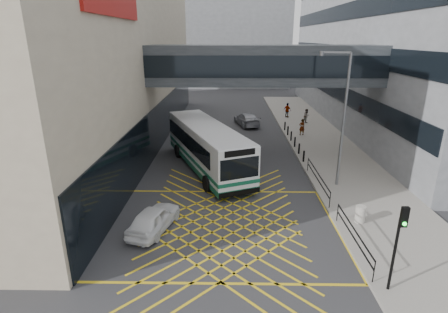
{
  "coord_description": "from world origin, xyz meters",
  "views": [
    {
      "loc": [
        0.32,
        -16.32,
        9.55
      ],
      "look_at": [
        0.0,
        4.0,
        2.6
      ],
      "focal_mm": 28.0,
      "sensor_mm": 36.0,
      "label": 1
    }
  ],
  "objects_px": {
    "street_lamp": "(341,113)",
    "pedestrian_c": "(287,110)",
    "litter_bin": "(360,214)",
    "pedestrian_a": "(302,127)",
    "bus": "(206,145)",
    "car_silver": "(247,119)",
    "traffic_light": "(399,237)",
    "car_dark": "(202,147)",
    "pedestrian_b": "(307,116)",
    "car_white": "(154,218)"
  },
  "relations": [
    {
      "from": "street_lamp",
      "to": "pedestrian_c",
      "type": "xyz_separation_m",
      "value": [
        0.08,
        20.78,
        -4.02
      ]
    },
    {
      "from": "litter_bin",
      "to": "pedestrian_a",
      "type": "distance_m",
      "value": 17.62
    },
    {
      "from": "bus",
      "to": "car_silver",
      "type": "distance_m",
      "value": 14.44
    },
    {
      "from": "pedestrian_a",
      "to": "traffic_light",
      "type": "bearing_deg",
      "value": 71.05
    },
    {
      "from": "car_dark",
      "to": "litter_bin",
      "type": "distance_m",
      "value": 14.84
    },
    {
      "from": "street_lamp",
      "to": "pedestrian_b",
      "type": "height_order",
      "value": "street_lamp"
    },
    {
      "from": "bus",
      "to": "pedestrian_c",
      "type": "relative_size",
      "value": 6.96
    },
    {
      "from": "car_silver",
      "to": "car_dark",
      "type": "bearing_deg",
      "value": 53.55
    },
    {
      "from": "car_white",
      "to": "traffic_light",
      "type": "bearing_deg",
      "value": 171.03
    },
    {
      "from": "car_dark",
      "to": "pedestrian_a",
      "type": "relative_size",
      "value": 2.96
    },
    {
      "from": "car_white",
      "to": "pedestrian_b",
      "type": "height_order",
      "value": "pedestrian_b"
    },
    {
      "from": "car_dark",
      "to": "litter_bin",
      "type": "height_order",
      "value": "car_dark"
    },
    {
      "from": "litter_bin",
      "to": "pedestrian_c",
      "type": "bearing_deg",
      "value": 89.7
    },
    {
      "from": "car_dark",
      "to": "pedestrian_a",
      "type": "distance_m",
      "value": 11.4
    },
    {
      "from": "pedestrian_b",
      "to": "pedestrian_a",
      "type": "bearing_deg",
      "value": -142.27
    },
    {
      "from": "car_dark",
      "to": "litter_bin",
      "type": "relative_size",
      "value": 5.28
    },
    {
      "from": "litter_bin",
      "to": "pedestrian_c",
      "type": "xyz_separation_m",
      "value": [
        0.14,
        25.9,
        0.42
      ]
    },
    {
      "from": "street_lamp",
      "to": "car_white",
      "type": "bearing_deg",
      "value": -131.76
    },
    {
      "from": "bus",
      "to": "car_dark",
      "type": "height_order",
      "value": "bus"
    },
    {
      "from": "car_silver",
      "to": "pedestrian_c",
      "type": "xyz_separation_m",
      "value": [
        5.17,
        3.56,
        0.28
      ]
    },
    {
      "from": "bus",
      "to": "pedestrian_c",
      "type": "xyz_separation_m",
      "value": [
        8.88,
        17.47,
        -0.78
      ]
    },
    {
      "from": "bus",
      "to": "car_dark",
      "type": "relative_size",
      "value": 2.52
    },
    {
      "from": "litter_bin",
      "to": "pedestrian_b",
      "type": "relative_size",
      "value": 0.57
    },
    {
      "from": "pedestrian_a",
      "to": "bus",
      "type": "bearing_deg",
      "value": 29.01
    },
    {
      "from": "car_dark",
      "to": "pedestrian_b",
      "type": "xyz_separation_m",
      "value": [
        11.2,
        11.34,
        0.21
      ]
    },
    {
      "from": "car_silver",
      "to": "pedestrian_a",
      "type": "relative_size",
      "value": 2.95
    },
    {
      "from": "bus",
      "to": "litter_bin",
      "type": "bearing_deg",
      "value": -66.65
    },
    {
      "from": "car_dark",
      "to": "street_lamp",
      "type": "height_order",
      "value": "street_lamp"
    },
    {
      "from": "pedestrian_c",
      "to": "pedestrian_b",
      "type": "bearing_deg",
      "value": 162.07
    },
    {
      "from": "pedestrian_a",
      "to": "pedestrian_c",
      "type": "distance_m",
      "value": 8.29
    },
    {
      "from": "traffic_light",
      "to": "pedestrian_a",
      "type": "distance_m",
      "value": 23.08
    },
    {
      "from": "bus",
      "to": "litter_bin",
      "type": "height_order",
      "value": "bus"
    },
    {
      "from": "bus",
      "to": "car_white",
      "type": "height_order",
      "value": "bus"
    },
    {
      "from": "traffic_light",
      "to": "bus",
      "type": "bearing_deg",
      "value": 118.1
    },
    {
      "from": "traffic_light",
      "to": "street_lamp",
      "type": "xyz_separation_m",
      "value": [
        0.77,
        10.51,
        2.5
      ]
    },
    {
      "from": "street_lamp",
      "to": "litter_bin",
      "type": "xyz_separation_m",
      "value": [
        -0.06,
        -5.11,
        -4.43
      ]
    },
    {
      "from": "pedestrian_c",
      "to": "car_white",
      "type": "bearing_deg",
      "value": 109.77
    },
    {
      "from": "traffic_light",
      "to": "car_silver",
      "type": "bearing_deg",
      "value": 96.81
    },
    {
      "from": "car_silver",
      "to": "pedestrian_b",
      "type": "bearing_deg",
      "value": 169.62
    },
    {
      "from": "car_dark",
      "to": "street_lamp",
      "type": "distance_m",
      "value": 12.16
    },
    {
      "from": "car_silver",
      "to": "street_lamp",
      "type": "height_order",
      "value": "street_lamp"
    },
    {
      "from": "car_silver",
      "to": "pedestrian_b",
      "type": "xyz_separation_m",
      "value": [
        6.9,
        0.53,
        0.22
      ]
    },
    {
      "from": "pedestrian_b",
      "to": "pedestrian_c",
      "type": "bearing_deg",
      "value": 83.99
    },
    {
      "from": "litter_bin",
      "to": "pedestrian_c",
      "type": "distance_m",
      "value": 25.9
    },
    {
      "from": "car_silver",
      "to": "pedestrian_a",
      "type": "xyz_separation_m",
      "value": [
        5.34,
        -4.73,
        0.23
      ]
    },
    {
      "from": "pedestrian_c",
      "to": "car_silver",
      "type": "bearing_deg",
      "value": 76.84
    },
    {
      "from": "car_white",
      "to": "pedestrian_c",
      "type": "bearing_deg",
      "value": -96.79
    },
    {
      "from": "litter_bin",
      "to": "pedestrian_b",
      "type": "bearing_deg",
      "value": 85.33
    },
    {
      "from": "car_white",
      "to": "street_lamp",
      "type": "relative_size",
      "value": 0.49
    },
    {
      "from": "litter_bin",
      "to": "pedestrian_a",
      "type": "relative_size",
      "value": 0.56
    }
  ]
}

